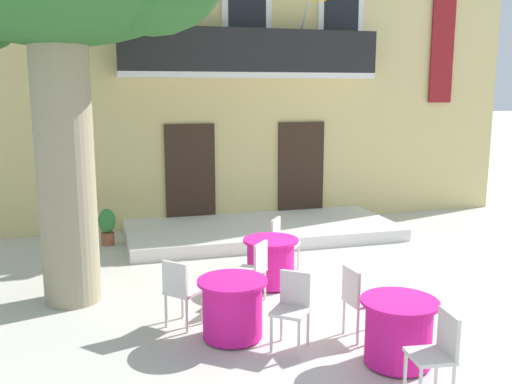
{
  "coord_description": "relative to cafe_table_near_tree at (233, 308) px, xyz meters",
  "views": [
    {
      "loc": [
        -3.55,
        -7.21,
        3.05
      ],
      "look_at": [
        -0.96,
        1.92,
        1.3
      ],
      "focal_mm": 39.32,
      "sensor_mm": 36.0,
      "label": 1
    }
  ],
  "objects": [
    {
      "name": "building_facade",
      "position": [
        1.74,
        7.85,
        3.36
      ],
      "size": [
        13.0,
        5.09,
        7.5
      ],
      "color": "#DBC67F",
      "rests_on": "ground"
    },
    {
      "name": "cafe_table_near_tree",
      "position": [
        0.0,
        0.0,
        0.0
      ],
      "size": [
        0.86,
        0.86,
        0.76
      ],
      "color": "#DB1984",
      "rests_on": "ground"
    },
    {
      "name": "entrance_step_platform",
      "position": [
        1.74,
        4.63,
        -0.27
      ],
      "size": [
        5.58,
        2.47,
        0.25
      ],
      "primitive_type": "cube",
      "color": "silver",
      "rests_on": "ground"
    },
    {
      "name": "cafe_chair_middle_1",
      "position": [
        1.4,
        2.32,
        0.14
      ],
      "size": [
        0.56,
        0.56,
        0.91
      ],
      "color": "silver",
      "rests_on": "ground"
    },
    {
      "name": "ground_planter_left",
      "position": [
        -1.4,
        4.81,
        0.01
      ],
      "size": [
        0.33,
        0.33,
        0.73
      ],
      "color": "#995638",
      "rests_on": "ground"
    },
    {
      "name": "cafe_chair_front_0",
      "position": [
        1.61,
        -1.91,
        0.14
      ],
      "size": [
        0.44,
        0.44,
        0.91
      ],
      "color": "silver",
      "rests_on": "ground"
    },
    {
      "name": "cafe_chair_front_1",
      "position": [
        1.49,
        -0.41,
        0.14
      ],
      "size": [
        0.43,
        0.43,
        0.91
      ],
      "color": "silver",
      "rests_on": "ground"
    },
    {
      "name": "cafe_chair_near_tree_1",
      "position": [
        -0.57,
        0.49,
        0.14
      ],
      "size": [
        0.57,
        0.57,
        0.91
      ],
      "color": "silver",
      "rests_on": "ground"
    },
    {
      "name": "ground_plane",
      "position": [
        2.05,
        0.86,
        -0.39
      ],
      "size": [
        120.0,
        120.0,
        0.0
      ],
      "primitive_type": "plane",
      "color": "beige"
    },
    {
      "name": "cafe_chair_near_tree_0",
      "position": [
        0.63,
        -0.41,
        0.14
      ],
      "size": [
        0.56,
        0.56,
        0.91
      ],
      "color": "silver",
      "rests_on": "ground"
    },
    {
      "name": "cafe_table_front",
      "position": [
        1.62,
        -1.15,
        0.0
      ],
      "size": [
        0.86,
        0.86,
        0.76
      ],
      "color": "#DB1984",
      "rests_on": "ground"
    },
    {
      "name": "cafe_table_middle",
      "position": [
        1.01,
        1.67,
        0.0
      ],
      "size": [
        0.86,
        0.86,
        0.76
      ],
      "color": "#DB1984",
      "rests_on": "ground"
    },
    {
      "name": "cafe_chair_middle_0",
      "position": [
        0.57,
        1.06,
        0.14
      ],
      "size": [
        0.56,
        0.56,
        0.91
      ],
      "color": "silver",
      "rests_on": "ground"
    }
  ]
}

